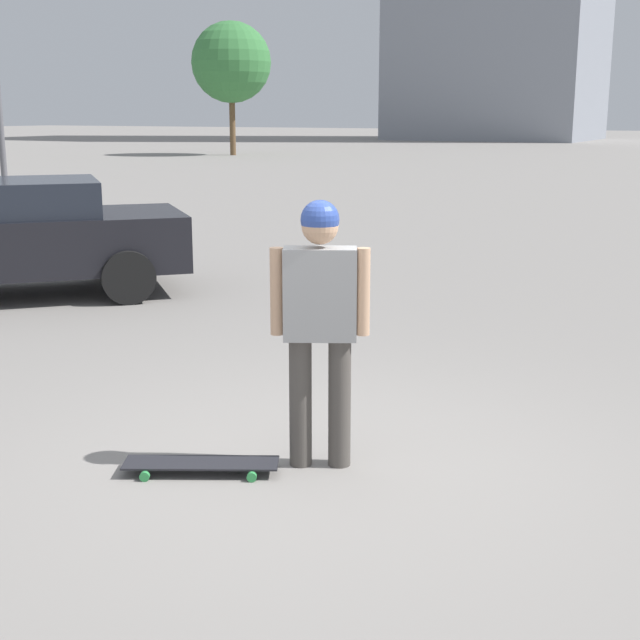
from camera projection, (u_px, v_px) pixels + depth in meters
ground_plane at (320, 464)px, 5.74m from camera, size 220.00×220.00×0.00m
person at (320, 311)px, 5.51m from camera, size 0.56×0.38×1.70m
skateboard at (201, 464)px, 5.59m from camera, size 0.97×0.65×0.07m
car_parked_near at (15, 236)px, 10.84m from camera, size 4.11×4.18×1.42m
tree_distant at (231, 62)px, 45.76m from camera, size 4.11×4.11×6.76m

